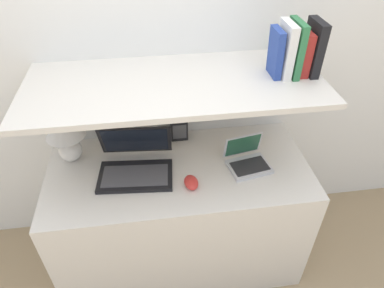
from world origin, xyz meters
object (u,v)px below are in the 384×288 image
Objects in this scene: laptop_large at (136,164)px; table_lamp at (65,131)px; router_box at (179,129)px; book_blue at (276,53)px; book_black at (314,48)px; computer_mouse at (191,182)px; book_red at (303,53)px; book_white at (286,50)px; book_green at (295,49)px; laptop_small at (247,160)px.

table_lamp is at bearing 157.25° from laptop_large.
book_blue reaches higher than router_box.
book_black is 0.18m from book_blue.
router_box reaches higher than computer_mouse.
book_black reaches higher than book_red.
computer_mouse is 0.40m from router_box.
book_blue is (-0.05, 0.00, -0.01)m from book_white.
book_white is 0.05m from book_blue.
book_red is at bearing 0.00° from book_white.
book_green is (0.53, -0.19, 0.54)m from router_box.
book_black is at bearing -4.02° from table_lamp.
computer_mouse is at bearing -160.95° from book_black.
laptop_small is 0.61m from book_green.
book_blue is at bearing 26.24° from computer_mouse.
table_lamp is 0.40m from laptop_large.
book_white reaches higher than book_blue.
book_white is (0.48, -0.19, 0.54)m from router_box.
book_blue is (0.10, 0.10, 0.56)m from laptop_small.
book_red is at bearing -18.48° from router_box.
book_white is at bearing 180.00° from book_black.
router_box is (0.61, 0.11, -0.13)m from table_lamp.
router_box is (-0.34, 0.29, 0.03)m from laptop_small.
laptop_large is 1.61× the size of book_black.
book_blue is (-0.09, -0.00, -0.02)m from book_green.
table_lamp is at bearing 154.66° from computer_mouse.
book_blue reaches higher than table_lamp.
book_white is at bearing -4.52° from table_lamp.
router_box is 0.75m from book_white.
laptop_small is at bearing 19.16° from computer_mouse.
table_lamp is 1.22× the size of book_black.
book_green reaches higher than laptop_large.
book_green is at bearing -4.35° from table_lamp.
table_lamp is 1.17m from book_white.
router_box is at bearing 44.33° from laptop_large.
computer_mouse is at bearing -160.84° from laptop_small.
book_blue is (0.44, -0.19, 0.53)m from router_box.
book_black reaches higher than book_white.
router_box is at bearing 162.81° from book_black.
book_blue is at bearing 4.93° from laptop_large.
table_lamp is 1.12m from book_blue.
router_box is 0.54× the size of book_white.
book_green is at bearing 180.00° from book_black.
computer_mouse is 0.74m from book_blue.
router_box is at bearing 92.27° from computer_mouse.
router_box is at bearing 156.40° from book_blue.
table_lamp is 1.25× the size of laptop_small.
table_lamp is at bearing 175.98° from book_black.
book_red is 0.14m from book_blue.
laptop_large is (0.35, -0.15, -0.14)m from table_lamp.
book_green is (-0.05, 0.00, 0.02)m from book_red.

